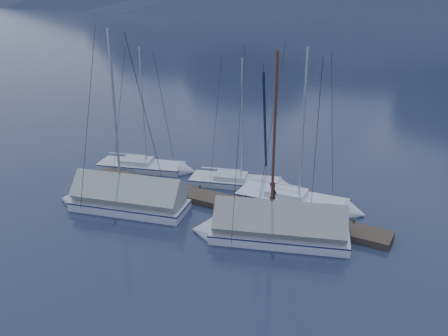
{
  "coord_description": "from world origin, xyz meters",
  "views": [
    {
      "loc": [
        11.55,
        -18.89,
        11.24
      ],
      "look_at": [
        0.0,
        2.0,
        2.2
      ],
      "focal_mm": 38.0,
      "sensor_mm": 36.0,
      "label": 1
    }
  ],
  "objects_px": {
    "sailboat_open_left": "(153,168)",
    "sailboat_open_mid": "(248,184)",
    "sailboat_open_right": "(307,204)",
    "sailboat_covered_far": "(120,200)",
    "person": "(273,196)",
    "sailboat_covered_near": "(267,229)"
  },
  "relations": [
    {
      "from": "sailboat_covered_far",
      "to": "sailboat_open_right",
      "type": "bearing_deg",
      "value": 30.2
    },
    {
      "from": "sailboat_open_left",
      "to": "sailboat_open_mid",
      "type": "xyz_separation_m",
      "value": [
        6.69,
        0.62,
        -0.01
      ]
    },
    {
      "from": "sailboat_open_mid",
      "to": "sailboat_covered_near",
      "type": "xyz_separation_m",
      "value": [
        3.68,
        -5.38,
        0.34
      ]
    },
    {
      "from": "sailboat_open_left",
      "to": "person",
      "type": "height_order",
      "value": "sailboat_open_left"
    },
    {
      "from": "sailboat_open_left",
      "to": "sailboat_covered_near",
      "type": "distance_m",
      "value": 11.41
    },
    {
      "from": "sailboat_open_mid",
      "to": "sailboat_open_right",
      "type": "distance_m",
      "value": 4.28
    },
    {
      "from": "sailboat_covered_far",
      "to": "person",
      "type": "xyz_separation_m",
      "value": [
        7.65,
        3.22,
        0.61
      ]
    },
    {
      "from": "sailboat_open_left",
      "to": "sailboat_open_mid",
      "type": "height_order",
      "value": "sailboat_open_left"
    },
    {
      "from": "sailboat_open_mid",
      "to": "sailboat_covered_near",
      "type": "relative_size",
      "value": 0.86
    },
    {
      "from": "sailboat_open_mid",
      "to": "sailboat_covered_near",
      "type": "distance_m",
      "value": 6.53
    },
    {
      "from": "sailboat_open_right",
      "to": "sailboat_covered_near",
      "type": "relative_size",
      "value": 0.96
    },
    {
      "from": "sailboat_open_right",
      "to": "sailboat_covered_near",
      "type": "height_order",
      "value": "sailboat_covered_near"
    },
    {
      "from": "sailboat_open_mid",
      "to": "sailboat_covered_far",
      "type": "relative_size",
      "value": 0.81
    },
    {
      "from": "sailboat_covered_far",
      "to": "person",
      "type": "height_order",
      "value": "sailboat_covered_far"
    },
    {
      "from": "person",
      "to": "sailboat_covered_near",
      "type": "bearing_deg",
      "value": -175.0
    },
    {
      "from": "sailboat_open_mid",
      "to": "person",
      "type": "relative_size",
      "value": 5.39
    },
    {
      "from": "sailboat_covered_near",
      "to": "person",
      "type": "relative_size",
      "value": 6.29
    },
    {
      "from": "sailboat_open_left",
      "to": "sailboat_open_mid",
      "type": "distance_m",
      "value": 6.71
    },
    {
      "from": "sailboat_open_right",
      "to": "sailboat_covered_far",
      "type": "distance_m",
      "value": 10.29
    },
    {
      "from": "sailboat_open_left",
      "to": "sailboat_open_mid",
      "type": "bearing_deg",
      "value": 5.32
    },
    {
      "from": "sailboat_open_left",
      "to": "person",
      "type": "distance_m",
      "value": 9.94
    },
    {
      "from": "person",
      "to": "sailboat_open_mid",
      "type": "bearing_deg",
      "value": 31.4
    }
  ]
}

